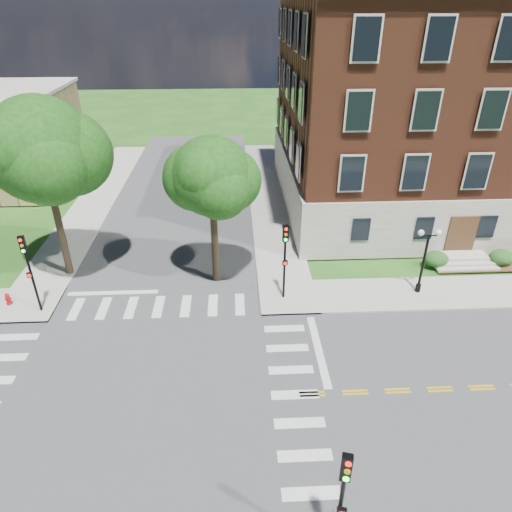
{
  "coord_description": "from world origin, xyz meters",
  "views": [
    {
      "loc": [
        4.66,
        -14.92,
        15.95
      ],
      "look_at": [
        5.77,
        7.38,
        3.2
      ],
      "focal_mm": 32.0,
      "sensor_mm": 36.0,
      "label": 1
    }
  ],
  "objects_px": {
    "traffic_signal_nw": "(28,265)",
    "twin_lamp_west": "(424,257)",
    "fire_hydrant": "(8,299)",
    "traffic_signal_ne": "(285,253)",
    "traffic_signal_se": "(342,495)"
  },
  "relations": [
    {
      "from": "traffic_signal_nw",
      "to": "twin_lamp_west",
      "type": "relative_size",
      "value": 1.13
    },
    {
      "from": "traffic_signal_nw",
      "to": "fire_hydrant",
      "type": "distance_m",
      "value": 3.49
    },
    {
      "from": "twin_lamp_west",
      "to": "fire_hydrant",
      "type": "bearing_deg",
      "value": -179.68
    },
    {
      "from": "twin_lamp_west",
      "to": "fire_hydrant",
      "type": "height_order",
      "value": "twin_lamp_west"
    },
    {
      "from": "traffic_signal_ne",
      "to": "twin_lamp_west",
      "type": "bearing_deg",
      "value": 1.48
    },
    {
      "from": "traffic_signal_nw",
      "to": "twin_lamp_west",
      "type": "distance_m",
      "value": 22.53
    },
    {
      "from": "traffic_signal_nw",
      "to": "fire_hydrant",
      "type": "bearing_deg",
      "value": 161.86
    },
    {
      "from": "traffic_signal_se",
      "to": "twin_lamp_west",
      "type": "height_order",
      "value": "traffic_signal_se"
    },
    {
      "from": "traffic_signal_se",
      "to": "fire_hydrant",
      "type": "distance_m",
      "value": 22.17
    },
    {
      "from": "traffic_signal_se",
      "to": "traffic_signal_nw",
      "type": "distance_m",
      "value": 20.02
    },
    {
      "from": "traffic_signal_ne",
      "to": "traffic_signal_nw",
      "type": "xyz_separation_m",
      "value": [
        -14.17,
        -0.6,
        0.0
      ]
    },
    {
      "from": "traffic_signal_se",
      "to": "traffic_signal_nw",
      "type": "xyz_separation_m",
      "value": [
        -14.33,
        13.98,
        0.0
      ]
    },
    {
      "from": "fire_hydrant",
      "to": "twin_lamp_west",
      "type": "bearing_deg",
      "value": 0.32
    },
    {
      "from": "traffic_signal_ne",
      "to": "twin_lamp_west",
      "type": "xyz_separation_m",
      "value": [
        8.33,
        0.21,
        -0.66
      ]
    },
    {
      "from": "twin_lamp_west",
      "to": "traffic_signal_se",
      "type": "bearing_deg",
      "value": -118.91
    }
  ]
}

